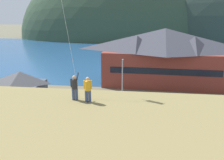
{
  "coord_description": "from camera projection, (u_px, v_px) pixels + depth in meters",
  "views": [
    {
      "loc": [
        2.53,
        -21.74,
        12.93
      ],
      "look_at": [
        -1.31,
        9.0,
        4.02
      ],
      "focal_mm": 36.13,
      "sensor_mm": 36.0,
      "label": 1
    }
  ],
  "objects": [
    {
      "name": "parked_car_lone_by_shed",
      "position": [
        97.0,
        106.0,
        30.55
      ],
      "size": [
        4.28,
        2.22,
        1.82
      ],
      "color": "#9EA3A8",
      "rests_on": "parking_lot_pad"
    },
    {
      "name": "moored_boat_wharfside",
      "position": [
        112.0,
        66.0,
        55.96
      ],
      "size": [
        2.69,
        7.23,
        2.16
      ],
      "color": "silver",
      "rests_on": "ground"
    },
    {
      "name": "parked_car_mid_row_center",
      "position": [
        148.0,
        127.0,
        24.85
      ],
      "size": [
        4.22,
        2.1,
        1.82
      ],
      "color": "#236633",
      "rests_on": "parking_lot_pad"
    },
    {
      "name": "parked_car_back_row_right",
      "position": [
        64.0,
        105.0,
        31.06
      ],
      "size": [
        4.25,
        2.15,
        1.82
      ],
      "color": "slate",
      "rests_on": "parking_lot_pad"
    },
    {
      "name": "parked_car_front_row_red",
      "position": [
        188.0,
        111.0,
        29.13
      ],
      "size": [
        4.24,
        2.13,
        1.82
      ],
      "color": "#B28923",
      "rests_on": "parking_lot_pad"
    },
    {
      "name": "bay_water",
      "position": [
        133.0,
        52.0,
        81.82
      ],
      "size": [
        360.0,
        84.0,
        0.03
      ],
      "primitive_type": "cube",
      "color": "navy",
      "rests_on": "ground"
    },
    {
      "name": "harbor_lodge",
      "position": [
        164.0,
        55.0,
        42.64
      ],
      "size": [
        24.2,
        11.31,
        10.66
      ],
      "color": "brown",
      "rests_on": "ground"
    },
    {
      "name": "parked_car_front_row_end",
      "position": [
        36.0,
        123.0,
        25.82
      ],
      "size": [
        4.33,
        2.31,
        1.82
      ],
      "color": "silver",
      "rests_on": "parking_lot_pad"
    },
    {
      "name": "person_kite_flyer",
      "position": [
        75.0,
        87.0,
        15.3
      ],
      "size": [
        0.51,
        0.67,
        1.86
      ],
      "color": "#384770",
      "rests_on": "grassy_hill_foreground"
    },
    {
      "name": "far_hill_center_saddle",
      "position": [
        180.0,
        38.0,
        134.52
      ],
      "size": [
        127.88,
        44.09,
        84.02
      ],
      "primitive_type": "ellipsoid",
      "color": "#42513D",
      "rests_on": "ground"
    },
    {
      "name": "far_hill_east_peak",
      "position": [
        120.0,
        37.0,
        140.46
      ],
      "size": [
        126.24,
        54.83,
        77.34
      ],
      "primitive_type": "ellipsoid",
      "color": "#334733",
      "rests_on": "ground"
    },
    {
      "name": "parking_light_pole",
      "position": [
        122.0,
        78.0,
        33.58
      ],
      "size": [
        0.24,
        0.78,
        6.61
      ],
      "color": "#ADADB2",
      "rests_on": "parking_lot_pad"
    },
    {
      "name": "storage_shed_near_lot",
      "position": [
        21.0,
        88.0,
        33.28
      ],
      "size": [
        6.83,
        5.7,
        5.12
      ],
      "color": "#474C56",
      "rests_on": "ground"
    },
    {
      "name": "person_companion",
      "position": [
        88.0,
        89.0,
        14.94
      ],
      "size": [
        0.55,
        0.4,
        1.74
      ],
      "color": "#384770",
      "rests_on": "grassy_hill_foreground"
    },
    {
      "name": "ground_plane",
      "position": [
        114.0,
        138.0,
        24.61
      ],
      "size": [
        600.0,
        600.0,
        0.0
      ],
      "primitive_type": "plane",
      "color": "#66604C"
    },
    {
      "name": "wharf_dock",
      "position": [
        127.0,
        68.0,
        55.94
      ],
      "size": [
        3.2,
        11.4,
        0.7
      ],
      "color": "#70604C",
      "rests_on": "ground"
    },
    {
      "name": "parking_lot_pad",
      "position": [
        118.0,
        118.0,
        29.36
      ],
      "size": [
        40.0,
        20.0,
        0.1
      ],
      "primitive_type": "cube",
      "color": "slate",
      "rests_on": "ground"
    },
    {
      "name": "parked_car_back_row_left",
      "position": [
        76.0,
        128.0,
        24.6
      ],
      "size": [
        4.21,
        2.08,
        1.82
      ],
      "color": "black",
      "rests_on": "parking_lot_pad"
    },
    {
      "name": "far_hill_west_ridge",
      "position": [
        111.0,
        38.0,
        133.77
      ],
      "size": [
        108.33,
        56.45,
        82.46
      ],
      "primitive_type": "ellipsoid",
      "color": "#334733",
      "rests_on": "ground"
    },
    {
      "name": "parked_car_mid_row_near",
      "position": [
        203.0,
        135.0,
        23.21
      ],
      "size": [
        4.29,
        2.23,
        1.82
      ],
      "color": "silver",
      "rests_on": "parking_lot_pad"
    }
  ]
}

